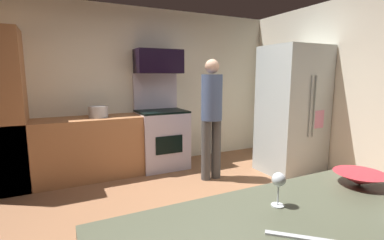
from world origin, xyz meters
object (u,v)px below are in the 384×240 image
Objects in this scene: refrigerator at (292,110)px; oven_range at (162,136)px; person_cook at (212,113)px; mixing_bowl_large at (359,179)px; wine_glass_near at (279,182)px; stock_pot at (98,112)px; microwave at (159,61)px.

oven_range is at bearing 147.85° from refrigerator.
refrigerator reaches higher than person_cook.
wine_glass_near reaches higher than mixing_bowl_large.
mixing_bowl_large is 3.45m from stock_pot.
person_cook reaches higher than wine_glass_near.
mixing_bowl_large is (-0.48, -2.48, -0.04)m from person_cook.
microwave is 2.24m from refrigerator.
stock_pot is at bearing 157.97° from refrigerator.
microwave is 4.52× the size of wine_glass_near.
refrigerator is 6.95× the size of stock_pot.
microwave reaches higher than stock_pot.
refrigerator is 11.89× the size of wine_glass_near.
person_cook is 1.66m from stock_pot.
microwave is 1.28m from person_cook.
refrigerator is 2.94m from stock_pot.
oven_range is 0.79× the size of refrigerator.
oven_range is 1.06m from person_cook.
microwave is at bearing 90.00° from oven_range.
microwave is 1.23m from stock_pot.
oven_range is 2.11m from refrigerator.
person_cook is at bearing -63.30° from microwave.
mixing_bowl_large is at bearing -90.39° from microwave.
stock_pot is at bearing 179.71° from oven_range.
mixing_bowl_large is 1.69× the size of wine_glass_near.
refrigerator is 7.04× the size of mixing_bowl_large.
microwave is at bearing 4.68° from stock_pot.
mixing_bowl_large is 0.60m from wine_glass_near.
refrigerator is (1.75, -1.18, -0.76)m from microwave.
refrigerator is 2.84m from mixing_bowl_large.
mixing_bowl_large is (-0.02, -3.31, 0.42)m from oven_range.
oven_range is at bearing 119.00° from person_cook.
microwave reaches higher than oven_range.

